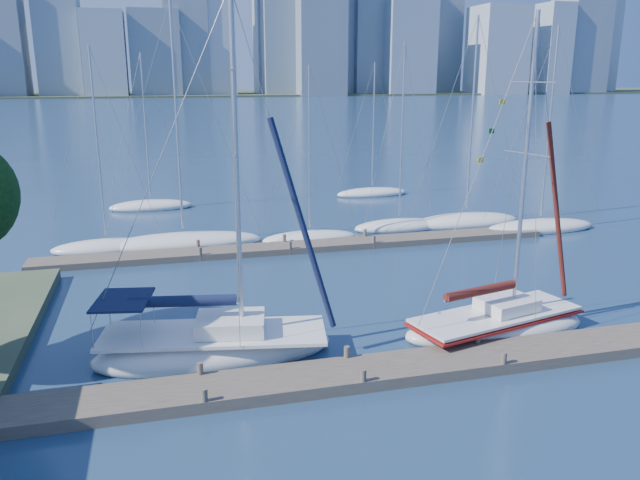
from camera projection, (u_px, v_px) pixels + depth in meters
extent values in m
plane|color=navy|center=(354.00, 380.00, 20.83)|extent=(700.00, 700.00, 0.00)
cube|color=#453C33|center=(355.00, 374.00, 20.78)|extent=(26.00, 2.00, 0.40)
cube|color=#453C33|center=(304.00, 247.00, 36.24)|extent=(30.00, 1.80, 0.36)
cube|color=#38472D|center=(166.00, 94.00, 320.16)|extent=(800.00, 100.00, 1.50)
ellipsoid|color=silver|center=(215.00, 351.00, 22.37)|extent=(8.91, 4.28, 1.50)
cube|color=silver|center=(214.00, 333.00, 22.19)|extent=(8.25, 3.95, 0.12)
cube|color=silver|center=(230.00, 324.00, 22.14)|extent=(2.69, 2.22, 0.55)
cylinder|color=silver|center=(236.00, 171.00, 20.77)|extent=(0.18, 0.18, 11.55)
cylinder|color=silver|center=(183.00, 304.00, 21.82)|extent=(4.00, 0.82, 0.10)
cylinder|color=#101838|center=(183.00, 301.00, 21.79)|extent=(3.74, 1.06, 0.40)
cube|color=#101838|center=(123.00, 300.00, 21.62)|extent=(2.20, 2.66, 0.08)
ellipsoid|color=silver|center=(495.00, 329.00, 24.45)|extent=(7.91, 4.17, 1.32)
cube|color=silver|center=(496.00, 314.00, 24.30)|extent=(7.32, 3.85, 0.11)
cube|color=silver|center=(507.00, 304.00, 24.46)|extent=(2.43, 2.06, 0.48)
cylinder|color=silver|center=(525.00, 169.00, 23.25)|extent=(0.16, 0.16, 11.19)
cylinder|color=silver|center=(480.00, 293.00, 23.62)|extent=(3.49, 0.93, 0.09)
cylinder|color=#48150F|center=(480.00, 291.00, 23.60)|extent=(3.28, 1.12, 0.35)
cube|color=maroon|center=(496.00, 317.00, 24.33)|extent=(7.50, 3.98, 0.09)
ellipsoid|color=silver|center=(107.00, 248.00, 35.99)|extent=(6.21, 2.24, 1.02)
cylinder|color=silver|center=(98.00, 144.00, 34.45)|extent=(0.11, 0.11, 10.46)
ellipsoid|color=silver|center=(184.00, 243.00, 36.85)|extent=(9.54, 5.39, 1.25)
cylinder|color=silver|center=(177.00, 119.00, 34.99)|extent=(0.14, 0.14, 12.63)
ellipsoid|color=silver|center=(310.00, 239.00, 38.05)|extent=(5.95, 2.20, 0.97)
cylinder|color=silver|center=(309.00, 149.00, 36.65)|extent=(0.11, 0.11, 9.52)
ellipsoid|color=silver|center=(399.00, 227.00, 41.00)|extent=(6.44, 4.32, 1.03)
cylinder|color=silver|center=(402.00, 132.00, 39.41)|extent=(0.11, 0.11, 10.87)
ellipsoid|color=silver|center=(466.00, 222.00, 42.09)|extent=(7.94, 3.51, 1.24)
cylinder|color=silver|center=(472.00, 116.00, 40.27)|extent=(0.14, 0.14, 12.33)
ellipsoid|color=silver|center=(540.00, 228.00, 40.64)|extent=(7.94, 3.25, 1.13)
cylinder|color=silver|center=(550.00, 124.00, 38.93)|extent=(0.12, 0.12, 11.70)
ellipsoid|color=silver|center=(151.00, 206.00, 47.22)|extent=(6.43, 3.37, 1.04)
cylinder|color=silver|center=(145.00, 127.00, 45.68)|extent=(0.11, 0.11, 10.45)
ellipsoid|color=silver|center=(372.00, 193.00, 52.50)|extent=(6.14, 2.00, 0.98)
cylinder|color=silver|center=(374.00, 125.00, 51.04)|extent=(0.11, 0.11, 9.93)
cube|color=#97A8B6|center=(61.00, 60.00, 294.53)|extent=(15.70, 17.61, 32.61)
cube|color=#7E8FA3|center=(105.00, 54.00, 276.29)|extent=(18.14, 19.81, 37.01)
cube|color=slate|center=(155.00, 54.00, 283.08)|extent=(22.21, 16.86, 37.99)
cube|color=#7E8FA3|center=(270.00, 28.00, 310.07)|extent=(14.56, 17.46, 64.92)
cube|color=slate|center=(320.00, 14.00, 289.02)|extent=(22.08, 18.95, 74.32)
cube|color=#97A8B6|center=(351.00, 45.00, 312.53)|extent=(15.05, 17.11, 48.01)
cube|color=#7E8FA3|center=(408.00, 48.00, 304.77)|extent=(23.67, 18.80, 44.43)
cube|color=slate|center=(441.00, 41.00, 338.96)|extent=(17.53, 17.52, 55.19)
cube|color=#97A8B6|center=(497.00, 51.00, 316.06)|extent=(24.14, 23.94, 42.96)
cube|color=#7E8FA3|center=(550.00, 49.00, 323.30)|extent=(13.74, 21.38, 44.96)
cube|color=slate|center=(583.00, 4.00, 325.07)|extent=(22.21, 23.60, 90.99)
cube|color=#97A8B6|center=(602.00, 19.00, 351.23)|extent=(15.56, 17.08, 80.03)
cube|color=slate|center=(371.00, 13.00, 306.37)|extent=(19.23, 18.00, 77.81)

